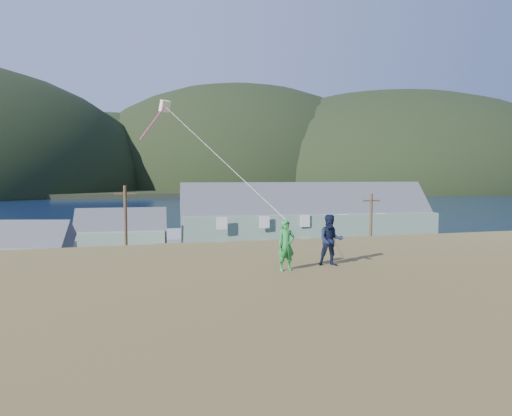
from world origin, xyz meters
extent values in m
plane|color=#0A1638|center=(0.00, 0.00, 0.00)|extent=(900.00, 900.00, 0.00)
cube|color=#4C3D19|center=(0.00, -2.00, 0.05)|extent=(110.00, 8.00, 0.10)
cube|color=#28282B|center=(0.00, 17.00, 0.06)|extent=(72.00, 36.00, 0.12)
cube|color=gray|center=(-6.00, 40.00, 0.45)|extent=(26.00, 14.00, 0.90)
cube|color=black|center=(0.00, 330.00, 1.00)|extent=(900.00, 320.00, 2.00)
ellipsoid|color=black|center=(-20.00, 300.00, 2.00)|extent=(200.00, 180.00, 100.00)
ellipsoid|color=black|center=(70.00, 290.00, 2.00)|extent=(230.00, 207.00, 142.60)
ellipsoid|color=black|center=(180.00, 270.00, 2.00)|extent=(280.00, 252.00, 134.40)
ellipsoid|color=black|center=(300.00, 300.00, 2.00)|extent=(240.00, 216.00, 100.80)
cube|color=slate|center=(18.34, 21.05, 2.84)|extent=(32.29, 11.32, 5.44)
cube|color=#47474C|center=(18.34, 21.05, 7.01)|extent=(32.77, 11.18, 8.88)
cube|color=gray|center=(-14.33, 14.91, 1.76)|extent=(10.41, 8.14, 3.28)
cube|color=#47474C|center=(-14.33, 14.91, 4.22)|extent=(10.85, 8.05, 5.93)
cube|color=silver|center=(1.80, 5.04, 1.36)|extent=(6.67, 5.12, 2.47)
cube|color=#47474C|center=(1.80, 5.04, 3.21)|extent=(7.16, 5.19, 4.42)
cube|color=gray|center=(-4.87, 25.15, 1.82)|extent=(10.97, 6.94, 3.41)
cube|color=#47474C|center=(-4.87, 25.15, 4.49)|extent=(11.47, 6.88, 6.30)
cylinder|color=#47331E|center=(-3.75, 1.50, 4.86)|extent=(0.24, 0.24, 9.49)
cylinder|color=#47331E|center=(16.74, 1.50, 4.44)|extent=(0.24, 0.24, 8.65)
imported|color=black|center=(-3.49, 24.54, 0.88)|extent=(2.31, 4.63, 1.51)
imported|color=navy|center=(1.26, 16.98, 0.79)|extent=(2.03, 4.09, 1.34)
imported|color=maroon|center=(-13.61, 24.31, 0.89)|extent=(2.62, 5.59, 1.55)
imported|color=#364588|center=(2.03, 23.93, 0.91)|extent=(1.96, 4.87, 1.58)
imported|color=white|center=(-10.78, 18.37, 0.87)|extent=(2.56, 5.45, 1.51)
imported|color=#248534|center=(1.97, -19.55, 8.06)|extent=(0.68, 0.51, 1.72)
imported|color=black|center=(3.77, -19.15, 8.11)|extent=(1.04, 0.90, 1.83)
cube|color=#F8EEBC|center=(-1.49, -11.31, 13.74)|extent=(0.59, 0.58, 0.60)
cylinder|color=#FB4275|center=(-2.09, -12.56, 12.84)|extent=(0.06, 0.06, 3.31)
cylinder|color=white|center=(0.24, -15.43, 11.33)|extent=(0.02, 0.02, 10.16)
camera|label=1|loc=(-2.87, -34.05, 10.47)|focal=32.00mm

